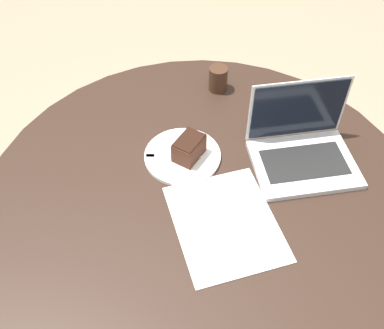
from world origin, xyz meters
name	(u,v)px	position (x,y,z in m)	size (l,w,h in m)	color
ground_plane	(199,303)	(0.00, 0.00, 0.00)	(12.00, 12.00, 0.00)	gray
dining_table	(201,217)	(0.00, 0.00, 0.62)	(1.28, 1.28, 0.76)	black
paper_document	(225,223)	(0.13, -0.03, 0.76)	(0.42, 0.39, 0.00)	white
plate	(183,156)	(-0.14, 0.05, 0.76)	(0.24, 0.24, 0.01)	white
cake_slice	(189,148)	(-0.12, 0.06, 0.80)	(0.09, 0.11, 0.07)	#472619
fork	(167,156)	(-0.16, 0.01, 0.77)	(0.14, 0.13, 0.00)	silver
coffee_glass	(218,79)	(-0.29, 0.37, 0.80)	(0.07, 0.07, 0.09)	#3D2619
laptop	(302,150)	(0.12, 0.31, 0.80)	(0.37, 0.39, 0.23)	silver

